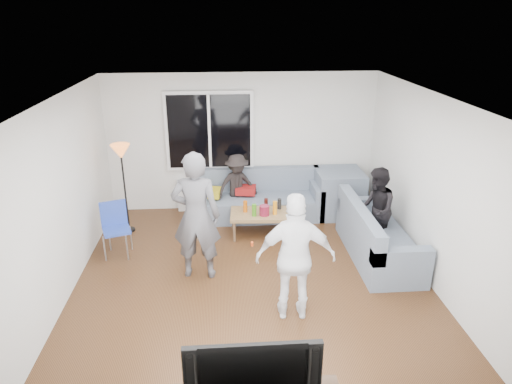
{
  "coord_description": "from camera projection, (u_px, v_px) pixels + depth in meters",
  "views": [
    {
      "loc": [
        -0.37,
        -5.58,
        3.61
      ],
      "look_at": [
        0.1,
        0.6,
        1.15
      ],
      "focal_mm": 32.1,
      "sensor_mm": 36.0,
      "label": 1
    }
  ],
  "objects": [
    {
      "name": "floor",
      "position": [
        252.0,
        284.0,
        6.54
      ],
      "size": [
        5.0,
        5.5,
        0.04
      ],
      "primitive_type": "cube",
      "color": "#56351C",
      "rests_on": "ground"
    },
    {
      "name": "ceiling",
      "position": [
        252.0,
        98.0,
        5.56
      ],
      "size": [
        5.0,
        5.5,
        0.04
      ],
      "primitive_type": "cube",
      "color": "white",
      "rests_on": "ground"
    },
    {
      "name": "wall_back",
      "position": [
        242.0,
        143.0,
        8.62
      ],
      "size": [
        5.0,
        0.04,
        2.6
      ],
      "primitive_type": "cube",
      "color": "silver",
      "rests_on": "ground"
    },
    {
      "name": "wall_front",
      "position": [
        277.0,
        336.0,
        3.48
      ],
      "size": [
        5.0,
        0.04,
        2.6
      ],
      "primitive_type": "cube",
      "color": "silver",
      "rests_on": "ground"
    },
    {
      "name": "wall_left",
      "position": [
        56.0,
        204.0,
        5.87
      ],
      "size": [
        0.04,
        5.5,
        2.6
      ],
      "primitive_type": "cube",
      "color": "silver",
      "rests_on": "ground"
    },
    {
      "name": "wall_right",
      "position": [
        436.0,
        193.0,
        6.23
      ],
      "size": [
        0.04,
        5.5,
        2.6
      ],
      "primitive_type": "cube",
      "color": "silver",
      "rests_on": "ground"
    },
    {
      "name": "window_frame",
      "position": [
        209.0,
        131.0,
        8.41
      ],
      "size": [
        1.62,
        0.06,
        1.47
      ],
      "primitive_type": "cube",
      "color": "white",
      "rests_on": "wall_back"
    },
    {
      "name": "window_glass",
      "position": [
        209.0,
        132.0,
        8.37
      ],
      "size": [
        1.5,
        0.02,
        1.35
      ],
      "primitive_type": "cube",
      "color": "black",
      "rests_on": "window_frame"
    },
    {
      "name": "window_mullion",
      "position": [
        209.0,
        132.0,
        8.36
      ],
      "size": [
        0.05,
        0.03,
        1.35
      ],
      "primitive_type": "cube",
      "color": "white",
      "rests_on": "window_frame"
    },
    {
      "name": "radiator",
      "position": [
        212.0,
        194.0,
        8.83
      ],
      "size": [
        1.3,
        0.12,
        0.62
      ],
      "primitive_type": "cube",
      "color": "silver",
      "rests_on": "floor"
    },
    {
      "name": "potted_plant",
      "position": [
        230.0,
        171.0,
        8.65
      ],
      "size": [
        0.21,
        0.18,
        0.36
      ],
      "primitive_type": "imported",
      "rotation": [
        0.0,
        0.0,
        -0.09
      ],
      "color": "#28662C",
      "rests_on": "radiator"
    },
    {
      "name": "vase",
      "position": [
        193.0,
        176.0,
        8.63
      ],
      "size": [
        0.16,
        0.16,
        0.16
      ],
      "primitive_type": "imported",
      "rotation": [
        0.0,
        0.0,
        -0.02
      ],
      "color": "white",
      "rests_on": "radiator"
    },
    {
      "name": "sofa_back_section",
      "position": [
        260.0,
        195.0,
        8.5
      ],
      "size": [
        2.3,
        0.85,
        0.85
      ],
      "primitive_type": null,
      "color": "slate",
      "rests_on": "floor"
    },
    {
      "name": "sofa_right_section",
      "position": [
        379.0,
        232.0,
        7.08
      ],
      "size": [
        2.0,
        0.85,
        0.85
      ],
      "primitive_type": null,
      "rotation": [
        0.0,
        0.0,
        1.57
      ],
      "color": "slate",
      "rests_on": "floor"
    },
    {
      "name": "sofa_corner",
      "position": [
        338.0,
        193.0,
        8.6
      ],
      "size": [
        0.85,
        0.85,
        0.85
      ],
      "primitive_type": "cube",
      "color": "slate",
      "rests_on": "floor"
    },
    {
      "name": "cushion_yellow",
      "position": [
        210.0,
        192.0,
        8.38
      ],
      "size": [
        0.44,
        0.39,
        0.14
      ],
      "primitive_type": "cube",
      "rotation": [
        0.0,
        0.0,
        -0.21
      ],
      "color": "gold",
      "rests_on": "sofa_back_section"
    },
    {
      "name": "cushion_red",
      "position": [
        246.0,
        190.0,
        8.51
      ],
      "size": [
        0.4,
        0.35,
        0.13
      ],
      "primitive_type": "cube",
      "rotation": [
        0.0,
        0.0,
        -0.15
      ],
      "color": "maroon",
      "rests_on": "sofa_back_section"
    },
    {
      "name": "coffee_table",
      "position": [
        263.0,
        223.0,
        7.89
      ],
      "size": [
        1.13,
        0.67,
        0.4
      ],
      "primitive_type": "cube",
      "rotation": [
        0.0,
        0.0,
        -0.06
      ],
      "color": "#A67F50",
      "rests_on": "floor"
    },
    {
      "name": "pitcher",
      "position": [
        264.0,
        210.0,
        7.69
      ],
      "size": [
        0.17,
        0.17,
        0.17
      ],
      "primitive_type": "cylinder",
      "color": "maroon",
      "rests_on": "coffee_table"
    },
    {
      "name": "side_chair",
      "position": [
        117.0,
        231.0,
        7.11
      ],
      "size": [
        0.51,
        0.51,
        0.86
      ],
      "primitive_type": null,
      "rotation": [
        0.0,
        0.0,
        0.34
      ],
      "color": "#2742AB",
      "rests_on": "floor"
    },
    {
      "name": "floor_lamp",
      "position": [
        125.0,
        189.0,
        7.79
      ],
      "size": [
        0.32,
        0.32,
        1.56
      ],
      "primitive_type": null,
      "color": "orange",
      "rests_on": "floor"
    },
    {
      "name": "player_left",
      "position": [
        196.0,
        216.0,
        6.39
      ],
      "size": [
        0.73,
        0.52,
        1.88
      ],
      "primitive_type": "imported",
      "rotation": [
        0.0,
        0.0,
        3.03
      ],
      "color": "#515156",
      "rests_on": "floor"
    },
    {
      "name": "player_right",
      "position": [
        296.0,
        258.0,
        5.54
      ],
      "size": [
        1.0,
        0.47,
        1.66
      ],
      "primitive_type": "imported",
      "rotation": [
        0.0,
        0.0,
        3.07
      ],
      "color": "white",
      "rests_on": "floor"
    },
    {
      "name": "spectator_right",
      "position": [
        376.0,
        210.0,
        7.21
      ],
      "size": [
        0.63,
        0.75,
        1.37
      ],
      "primitive_type": "imported",
      "rotation": [
        0.0,
        0.0,
        -1.75
      ],
      "color": "black",
      "rests_on": "floor"
    },
    {
      "name": "spectator_back",
      "position": [
        237.0,
        186.0,
        8.43
      ],
      "size": [
        0.88,
        0.67,
        1.21
      ],
      "primitive_type": "imported",
      "rotation": [
        0.0,
        0.0,
        0.31
      ],
      "color": "black",
      "rests_on": "floor"
    },
    {
      "name": "television",
      "position": [
        252.0,
        367.0,
        3.92
      ],
      "size": [
        1.15,
        0.15,
        0.66
      ],
      "primitive_type": "imported",
      "color": "black",
      "rests_on": "tv_console"
    },
    {
      "name": "bottle_e",
      "position": [
        279.0,
        204.0,
        7.93
      ],
      "size": [
        0.07,
        0.07,
        0.19
      ],
      "primitive_type": "cylinder",
      "color": "black",
      "rests_on": "coffee_table"
    },
    {
      "name": "bottle_d",
      "position": [
        275.0,
        208.0,
        7.71
      ],
      "size": [
        0.07,
        0.07,
        0.23
      ],
      "primitive_type": "cylinder",
      "color": "orange",
      "rests_on": "coffee_table"
    },
    {
      "name": "bottle_b",
      "position": [
        254.0,
        210.0,
        7.65
      ],
      "size": [
        0.08,
        0.08,
        0.21
      ],
      "primitive_type": "cylinder",
      "color": "#3E8C19",
      "rests_on": "coffee_table"
    },
    {
      "name": "bottle_a",
      "position": [
        245.0,
        206.0,
        7.81
      ],
      "size": [
        0.07,
        0.07,
        0.2
      ],
      "primitive_type": "cylinder",
      "color": "#CC5A0C",
      "rests_on": "coffee_table"
    },
    {
      "name": "bottle_c",
      "position": [
        266.0,
        204.0,
        7.9
      ],
      "size": [
        0.07,
        0.07,
        0.21
      ],
      "primitive_type": "cylinder",
      "color": "#330D0B",
      "rests_on": "coffee_table"
    }
  ]
}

